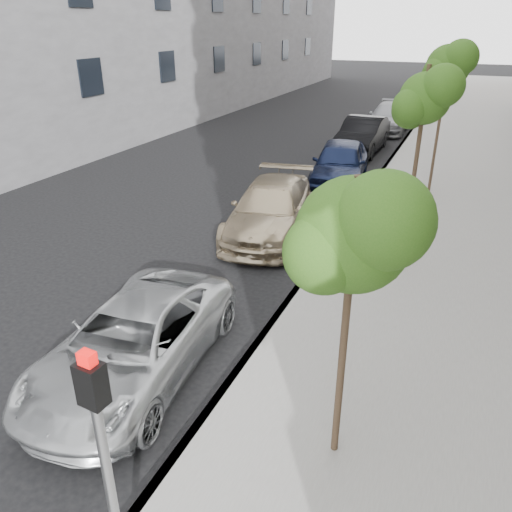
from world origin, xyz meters
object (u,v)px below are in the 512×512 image
Objects in this scene: signal_pole at (104,454)px; sedan_rear at (389,117)px; tree_mid at (426,99)px; tree_far at (449,67)px; minivan at (134,342)px; suv at (271,209)px; tree_near at (356,235)px; sedan_blue at (340,163)px; sedan_black at (362,135)px.

signal_pole is 0.59× the size of sedan_rear.
tree_mid is 0.94× the size of tree_far.
minivan is (-3.72, -6.05, -3.46)m from tree_mid.
suv reaches higher than minivan.
tree_far is at bearing 89.41° from signal_pole.
suv is 16.58m from sedan_rear.
minivan is at bearing -97.15° from suv.
minivan is at bearing -106.50° from tree_far.
tree_mid is 0.92× the size of sedan_rear.
sedan_rear is (-3.33, 10.98, -3.56)m from tree_far.
signal_pole is (-1.60, -2.73, -1.40)m from tree_near.
tree_mid is 5.29m from suv.
tree_far is 1.65× the size of signal_pole.
minivan is at bearing 128.86° from signal_pole.
tree_far is at bearing 90.00° from tree_mid.
sedan_blue reaches higher than suv.
sedan_blue is (-3.33, 12.95, -2.63)m from tree_near.
tree_mid is at bearing -71.10° from sedan_blue.
sedan_blue is (-3.33, 6.45, -3.31)m from tree_mid.
suv is 10.96m from sedan_black.
sedan_blue is at bearing 117.29° from tree_mid.
sedan_blue reaches higher than sedan_black.
tree_near is 8.83m from suv.
tree_near is 6.53m from tree_mid.
tree_near is at bearing -90.00° from tree_mid.
suv is (-3.95, -5.58, -3.58)m from tree_far.
tree_far is 13.59m from minivan.
sedan_rear is (0.62, 16.57, 0.01)m from suv.
minivan is at bearing -100.18° from sedan_blue.
tree_near is 1.36× the size of signal_pole.
tree_far is at bearing -7.51° from sedan_blue.
suv is at bearing -125.28° from tree_far.
tree_near is at bearing -77.68° from sedan_black.
signal_pole is 0.63× the size of sedan_black.
sedan_black is 0.94× the size of sedan_rear.
sedan_blue is at bearing 101.50° from signal_pole.
sedan_blue is at bearing -85.54° from sedan_black.
tree_mid is 9.60m from signal_pole.
signal_pole is 21.24m from sedan_black.
suv is at bearing 166.94° from tree_mid.
sedan_rear is (0.00, 11.03, -0.07)m from sedan_blue.
tree_near reaches higher than signal_pole.
tree_far reaches higher than suv.
tree_near is at bearing -83.98° from sedan_blue.
sedan_blue is 0.93× the size of sedan_rear.
sedan_black is at bearing 84.98° from sedan_blue.
minivan is 0.92× the size of sedan_rear.
tree_near is 13.63m from sedan_blue.
sedan_rear is at bearing 87.84° from sedan_black.
minivan is at bearing -91.22° from sedan_rear.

